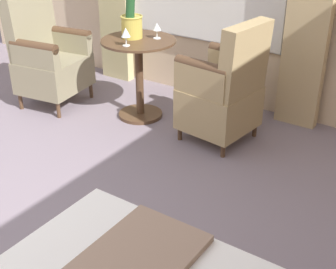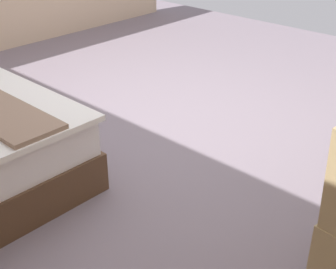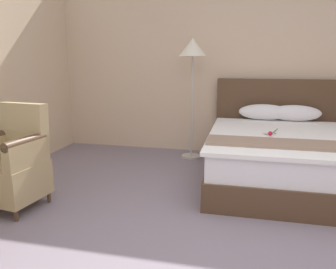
{
  "view_description": "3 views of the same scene",
  "coord_description": "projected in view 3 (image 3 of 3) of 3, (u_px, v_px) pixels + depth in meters",
  "views": [
    {
      "loc": [
        0.88,
        2.19,
        1.84
      ],
      "look_at": [
        -0.95,
        0.95,
        0.68
      ],
      "focal_mm": 50.0,
      "sensor_mm": 36.0,
      "label": 1
    },
    {
      "loc": [
        -2.61,
        2.6,
        1.9
      ],
      "look_at": [
        -1.16,
        1.04,
        0.76
      ],
      "focal_mm": 50.0,
      "sensor_mm": 36.0,
      "label": 2
    },
    {
      "loc": [
        -0.1,
        -1.95,
        1.38
      ],
      "look_at": [
        -0.79,
        1.03,
        0.7
      ],
      "focal_mm": 35.0,
      "sensor_mm": 36.0,
      "label": 3
    }
  ],
  "objects": [
    {
      "name": "bed",
      "position": [
        283.0,
        153.0,
        3.86
      ],
      "size": [
        1.75,
        2.13,
        1.15
      ],
      "color": "#503624",
      "rests_on": "ground"
    },
    {
      "name": "wall_headboard_side",
      "position": [
        252.0,
        61.0,
        4.81
      ],
      "size": [
        6.04,
        0.12,
        2.79
      ],
      "color": "beige",
      "rests_on": "ground"
    },
    {
      "name": "floor_lamp_brass",
      "position": [
        193.0,
        55.0,
        4.54
      ],
      "size": [
        0.39,
        0.39,
        1.7
      ],
      "color": "#BDB5AC",
      "rests_on": "ground"
    },
    {
      "name": "armchair_by_window",
      "position": [
        14.0,
        164.0,
        3.13
      ],
      "size": [
        0.6,
        0.6,
        1.0
      ],
      "color": "#503624",
      "rests_on": "ground"
    }
  ]
}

